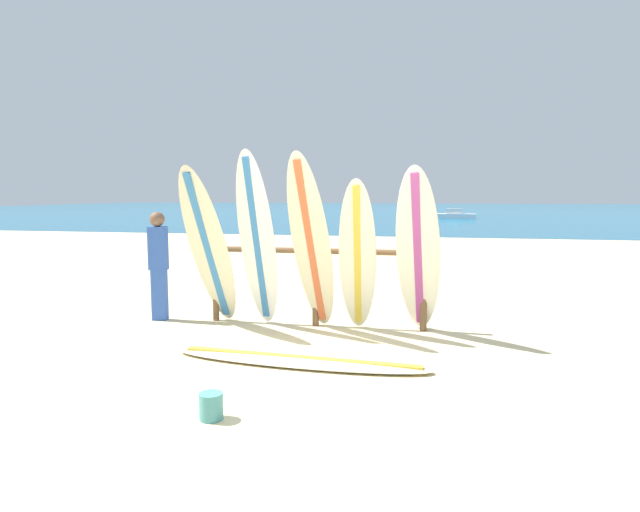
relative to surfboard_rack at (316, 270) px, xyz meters
The scene contains 12 objects.
ground_plane 2.25m from the surfboard_rack, 76.42° to the right, with size 120.00×120.00×0.00m, color beige.
ocean_water 55.95m from the surfboard_rack, 89.49° to the left, with size 120.00×80.00×0.01m, color #196B93.
surfboard_rack is the anchor object (origin of this frame).
surfboard_leaning_far_left 1.48m from the surfboard_rack, 163.36° to the right, with size 0.70×1.16×2.19m.
surfboard_leaning_left 0.90m from the surfboard_rack, 156.91° to the right, with size 0.54×0.83×2.39m.
surfboard_leaning_center_left 0.59m from the surfboard_rack, 85.23° to the right, with size 0.66×1.14×2.34m.
surfboard_leaning_center 0.72m from the surfboard_rack, 25.25° to the right, with size 0.53×0.77×2.02m.
surfboard_leaning_center_right 1.45m from the surfboard_rack, 11.39° to the right, with size 0.66×1.02×2.17m.
surfboard_lying_on_sand 1.86m from the surfboard_rack, 83.78° to the right, with size 2.89×0.75×0.08m.
beachgoer_standing 2.28m from the surfboard_rack, behind, with size 0.27×0.21×1.57m.
small_boat_offshore 33.93m from the surfboard_rack, 84.80° to the left, with size 3.09×1.18×0.71m.
sand_bucket 3.34m from the surfboard_rack, 92.86° to the right, with size 0.20×0.20×0.22m, color teal.
Camera 1 is at (1.06, -5.19, 1.82)m, focal length 30.62 mm.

